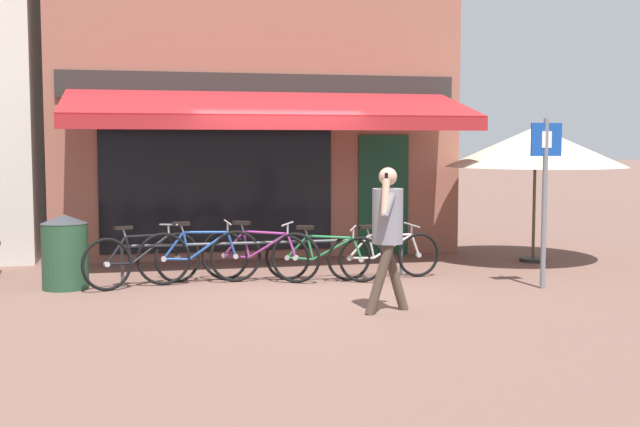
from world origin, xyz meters
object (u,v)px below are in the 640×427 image
Objects in this scene: litter_bin at (65,251)px; cafe_parasol at (535,147)px; bicycle_silver at (384,254)px; bicycle_purple at (259,255)px; bicycle_green at (324,257)px; pedestrian_adult at (388,223)px; parking_sign at (545,185)px; bicycle_black at (143,259)px; bicycle_blue at (200,256)px.

cafe_parasol reaches higher than litter_bin.
cafe_parasol reaches higher than bicycle_silver.
bicycle_purple is 0.91m from bicycle_green.
bicycle_silver is at bearing -104.34° from pedestrian_adult.
parking_sign is at bearing -12.35° from litter_bin.
bicycle_black is 0.71× the size of parking_sign.
bicycle_purple is 0.70× the size of parking_sign.
bicycle_purple is (0.84, -0.00, -0.01)m from bicycle_blue.
bicycle_silver is 0.76× the size of parking_sign.
bicycle_blue is 2.63m from bicycle_silver.
bicycle_green is 4.26m from cafe_parasol.
bicycle_black is 0.94× the size of bicycle_silver.
pedestrian_adult is 1.68× the size of litter_bin.
pedestrian_adult is at bearing -32.25° from litter_bin.
bicycle_purple reaches higher than bicycle_silver.
pedestrian_adult is at bearing -111.58° from bicycle_silver.
litter_bin is at bearing 172.19° from bicycle_silver.
bicycle_black and bicycle_purple have the same top height.
cafe_parasol reaches higher than bicycle_blue.
bicycle_green is at bearing -81.48° from pedestrian_adult.
bicycle_silver is at bearing -26.95° from bicycle_black.
bicycle_blue is 1.08× the size of bicycle_purple.
pedestrian_adult is 4.93m from cafe_parasol.
bicycle_blue is 1.74m from bicycle_green.
cafe_parasol is (2.92, 1.11, 1.54)m from bicycle_silver.
cafe_parasol is at bearing 65.46° from parking_sign.
cafe_parasol reaches higher than bicycle_green.
bicycle_silver is 1.02× the size of pedestrian_adult.
cafe_parasol is (4.70, 0.94, 1.51)m from bicycle_purple.
pedestrian_adult is (1.15, -2.36, 0.65)m from bicycle_purple.
pedestrian_adult is 0.74× the size of parking_sign.
bicycle_black is 3.40m from bicycle_silver.
parking_sign is 2.57m from cafe_parasol.
bicycle_blue is 1.79m from litter_bin.
pedestrian_adult reaches higher than bicycle_green.
parking_sign reaches higher than bicycle_purple.
bicycle_silver is at bearing -2.38° from litter_bin.
bicycle_black is 1.03m from litter_bin.
bicycle_black reaches higher than bicycle_silver.
bicycle_black is 0.78m from bicycle_blue.
parking_sign is at bearing -37.96° from bicycle_silver.
bicycle_green is 0.89m from bicycle_silver.
bicycle_blue is at bearing -153.83° from bicycle_purple.
pedestrian_adult reaches higher than litter_bin.
parking_sign reaches higher than bicycle_blue.
bicycle_black is at bearing 172.57° from bicycle_silver.
bicycle_green is at bearing 175.56° from bicycle_silver.
bicycle_blue is 4.80m from parking_sign.
litter_bin reaches higher than bicycle_black.
parking_sign is (1.87, -1.19, 1.05)m from bicycle_silver.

